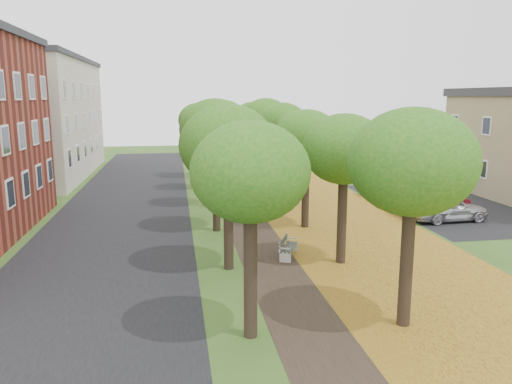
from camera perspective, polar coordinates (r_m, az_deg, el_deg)
name	(u,v)px	position (r m, az deg, el deg)	size (l,w,h in m)	color
ground	(322,331)	(15.81, 7.58, -15.42)	(120.00, 120.00, 0.00)	#2D4C19
street_asphalt	(120,221)	(29.56, -15.30, -3.19)	(8.00, 70.00, 0.01)	black
footpath	(250,216)	(29.68, -0.75, -2.74)	(3.20, 70.00, 0.01)	black
leaf_verge	(330,213)	(30.80, 8.50, -2.36)	(7.50, 70.00, 0.01)	#B38F21
parking_lot	(450,205)	(35.15, 21.33, -1.35)	(9.00, 16.00, 0.01)	black
tree_row_west	(211,132)	(28.68, -5.15, 6.89)	(3.54, 33.54, 6.57)	black
tree_row_east	(293,131)	(29.41, 4.28, 7.00)	(3.54, 33.54, 6.57)	black
building_cream	(26,117)	(48.30, -24.76, 7.76)	(10.30, 20.30, 10.40)	beige
bench	(288,247)	(22.19, 3.64, -6.31)	(1.18, 1.84, 0.84)	#29342D
car_silver	(449,208)	(30.36, 21.16, -1.74)	(1.76, 4.37, 1.49)	#BCBCC1
car_red	(433,202)	(31.86, 19.57, -1.04)	(1.60, 4.60, 1.52)	maroon
car_grey	(414,189)	(36.28, 17.60, 0.38)	(1.98, 4.88, 1.42)	#343338
car_white	(389,186)	(37.49, 14.93, 0.70)	(2.03, 4.41, 1.23)	white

